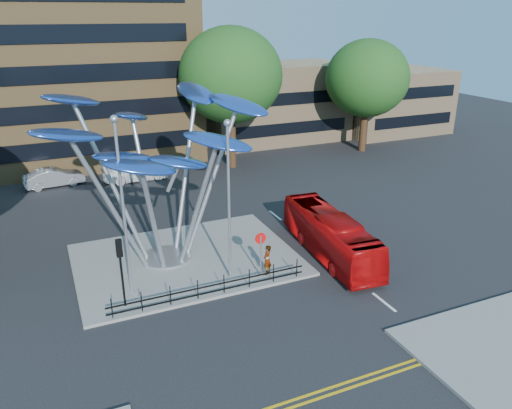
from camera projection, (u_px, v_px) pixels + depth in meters
name	position (u px, v px, depth m)	size (l,w,h in m)	color
ground	(244.00, 311.00, 23.29)	(120.00, 120.00, 0.00)	black
traffic_island	(186.00, 259.00, 28.00)	(12.00, 9.00, 0.15)	slate
double_yellow_near	(307.00, 396.00, 18.16)	(40.00, 0.12, 0.01)	gold
double_yellow_far	(311.00, 401.00, 17.91)	(40.00, 0.12, 0.01)	gold
low_building_near	(274.00, 102.00, 53.47)	(15.00, 8.00, 8.00)	tan
low_building_far	(391.00, 101.00, 57.21)	(12.00, 8.00, 7.00)	tan
tree_right	(231.00, 76.00, 42.17)	(8.80, 8.80, 12.11)	black
tree_far	(367.00, 79.00, 47.78)	(8.00, 8.00, 10.81)	black
leaf_sculpture	(156.00, 140.00, 25.73)	(12.72, 9.54, 9.51)	#9EA0A5
street_lamp_left	(122.00, 194.00, 22.65)	(0.36, 0.36, 8.80)	#9EA0A5
street_lamp_right	(229.00, 188.00, 24.20)	(0.36, 0.36, 8.30)	#9EA0A5
traffic_light_island	(120.00, 259.00, 22.59)	(0.28, 0.18, 3.42)	black
no_entry_sign_island	(261.00, 247.00, 25.53)	(0.60, 0.10, 2.45)	#9EA0A5
pedestrian_railing_front	(211.00, 288.00, 24.16)	(10.00, 0.06, 1.00)	black
red_bus	(330.00, 235.00, 28.29)	(2.10, 8.95, 2.49)	#B30809
pedestrian	(267.00, 260.00, 26.03)	(0.60, 0.39, 1.65)	gray
parked_car_mid	(54.00, 177.00, 39.73)	(1.58, 4.54, 1.50)	#A9ABB1
parked_car_right	(136.00, 171.00, 41.21)	(2.14, 5.27, 1.53)	white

